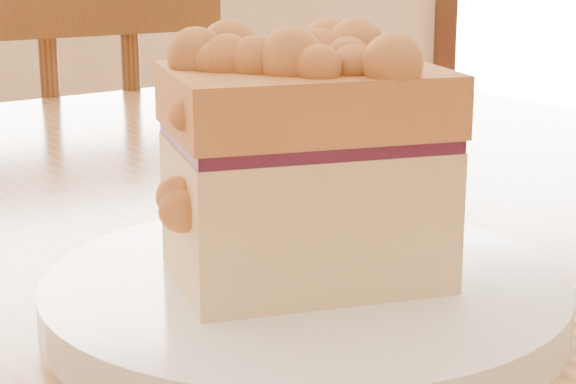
# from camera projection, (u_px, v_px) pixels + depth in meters

# --- Properties ---
(cafe_chair_main) EXTENTS (0.49, 0.49, 0.87)m
(cafe_chair_main) POSITION_uv_depth(u_px,v_px,m) (32.00, 337.00, 1.18)
(cafe_chair_main) COLOR brown
(cafe_chair_main) RESTS_ON ground
(plate) EXTENTS (0.22, 0.22, 0.02)m
(plate) POSITION_uv_depth(u_px,v_px,m) (304.00, 298.00, 0.42)
(plate) COLOR white
(plate) RESTS_ON cafe_table_main
(cake_slice) EXTENTS (0.12, 0.09, 0.11)m
(cake_slice) POSITION_uv_depth(u_px,v_px,m) (305.00, 154.00, 0.40)
(cake_slice) COLOR #FFD690
(cake_slice) RESTS_ON plate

